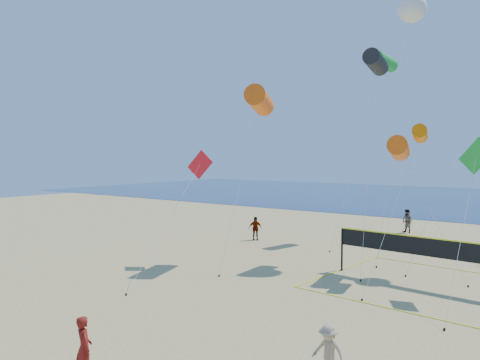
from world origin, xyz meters
The scene contains 13 objects.
woman centered at (-2.79, -1.31, 0.89)m, with size 0.65×0.43×1.78m, color maroon.
bystander_b centered at (2.59, 2.71, 0.76)m, with size 0.98×0.56×1.52m, color tan.
far_person_0 centered at (-11.00, 19.02, 0.85)m, with size 1.00×0.42×1.71m, color gray.
far_person_3 centered at (-3.00, 28.78, 0.94)m, with size 0.91×0.71×1.87m, color gray.
volleyball_net centered at (2.10, 13.86, 1.59)m, with size 9.51×9.38×2.33m.
kite_0 centered at (-7.10, 13.72, 9.33)m, with size 2.22×5.96×10.13m.
kite_1 centered at (-1.98, 18.46, 11.68)m, with size 2.14×6.96×12.34m.
kite_2 centered at (1.48, 15.36, 7.24)m, with size 1.33×6.44×7.72m.
kite_3 centered at (-9.50, 11.00, 5.37)m, with size 2.54×7.02×6.49m.
kite_4 centered at (4.30, 13.65, 5.85)m, with size 1.59×5.95×6.99m.
kite_6 centered at (-0.45, 20.24, 14.97)m, with size 1.85×5.26×15.82m.
kite_8 centered at (-3.98, 25.68, 13.09)m, with size 1.49×8.73×13.75m.
kite_10 centered at (0.31, 15.78, 6.53)m, with size 4.45×2.60×7.20m.
Camera 1 is at (8.06, -8.89, 6.15)m, focal length 35.00 mm.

